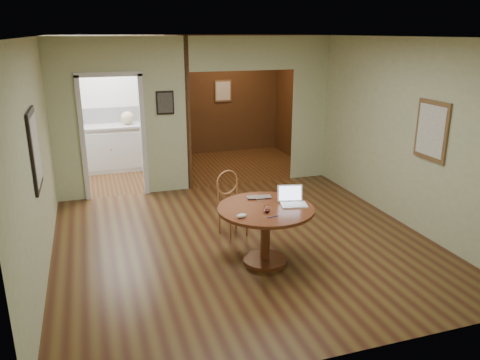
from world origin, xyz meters
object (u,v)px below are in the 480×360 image
object	(u,v)px
chair	(231,200)
open_laptop	(292,199)
dining_table	(266,222)
closed_laptop	(260,198)

from	to	relation	value
chair	open_laptop	bearing A→B (deg)	-78.68
dining_table	closed_laptop	size ratio (longest dim) A/B	3.78
dining_table	chair	distance (m)	0.99
chair	open_laptop	xyz separation A→B (m)	(0.50, -0.95, 0.28)
open_laptop	chair	bearing A→B (deg)	130.93
dining_table	open_laptop	distance (m)	0.43
chair	closed_laptop	world-z (taller)	chair
dining_table	open_laptop	size ratio (longest dim) A/B	3.32
dining_table	open_laptop	bearing A→B (deg)	3.03
open_laptop	closed_laptop	bearing A→B (deg)	153.42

